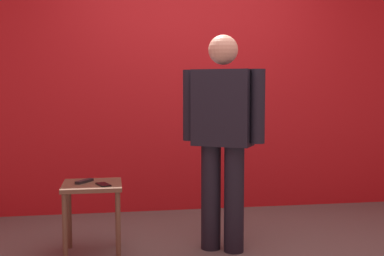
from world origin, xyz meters
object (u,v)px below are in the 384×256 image
side_table (92,197)px  tv_remote (84,181)px  standing_person (223,131)px  cell_phone (103,184)px

side_table → tv_remote: (-0.06, 0.04, 0.11)m
standing_person → side_table: size_ratio=3.03×
standing_person → tv_remote: size_ratio=9.57×
tv_remote → cell_phone: bearing=-6.8°
standing_person → side_table: bearing=177.2°
standing_person → cell_phone: bearing=-177.7°
standing_person → tv_remote: bearing=175.1°
standing_person → side_table: standing_person is taller
cell_phone → tv_remote: size_ratio=0.85×
side_table → tv_remote: 0.13m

